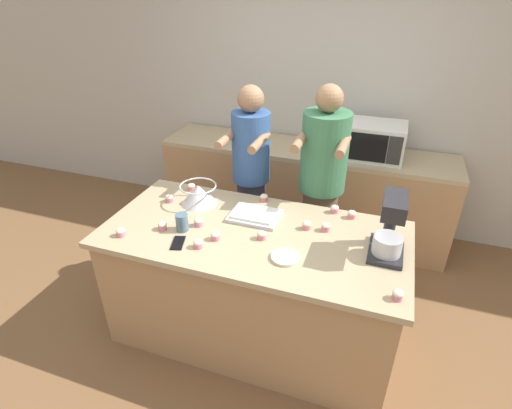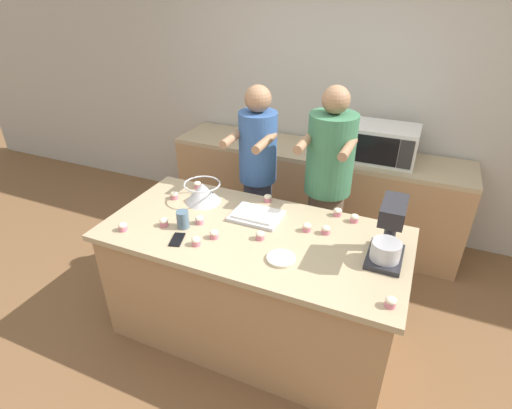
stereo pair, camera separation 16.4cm
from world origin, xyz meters
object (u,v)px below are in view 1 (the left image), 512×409
object	(u,v)px
cell_phone	(178,243)
cupcake_7	(326,227)
cupcake_11	(162,226)
cupcake_0	(264,198)
cupcake_2	(215,236)
drinking_glass	(182,222)
cupcake_10	(191,187)
baking_tray	(255,215)
cupcake_3	(120,232)
cupcake_9	(335,209)
person_left	(251,181)
cupcake_5	(198,222)
cupcake_4	(262,235)
stand_mixer	(390,229)
person_right	(321,190)
cupcake_8	(169,198)
small_plate	(285,257)
cupcake_6	(352,214)
mixing_bowl	(199,194)
cupcake_13	(398,295)
cupcake_12	(198,244)
cupcake_1	(307,225)
microwave_oven	(372,140)

from	to	relation	value
cell_phone	cupcake_7	bearing A→B (deg)	28.20
cupcake_11	cupcake_0	bearing A→B (deg)	48.90
cupcake_2	drinking_glass	bearing A→B (deg)	172.99
cupcake_10	baking_tray	bearing A→B (deg)	-20.22
cupcake_0	cupcake_3	bearing A→B (deg)	-134.35
drinking_glass	cupcake_9	bearing A→B (deg)	31.55
person_left	baking_tray	bearing A→B (deg)	-67.42
cupcake_5	person_left	bearing A→B (deg)	82.87
cupcake_3	cupcake_11	size ratio (longest dim) A/B	1.00
cupcake_4	cupcake_2	bearing A→B (deg)	-158.98
stand_mixer	cell_phone	size ratio (longest dim) A/B	2.45
cupcake_3	cupcake_4	xyz separation A→B (m)	(0.86, 0.27, 0.00)
person_right	cupcake_2	bearing A→B (deg)	-119.72
person_left	cupcake_8	bearing A→B (deg)	-129.54
person_right	cell_phone	size ratio (longest dim) A/B	10.78
small_plate	cupcake_6	size ratio (longest dim) A/B	3.05
cell_phone	cupcake_10	size ratio (longest dim) A/B	2.79
mixing_bowl	cupcake_2	distance (m)	0.50
cupcake_2	cupcake_13	size ratio (longest dim) A/B	1.00
cupcake_2	cupcake_10	world-z (taller)	same
cupcake_6	cupcake_10	distance (m)	1.23
cupcake_4	cupcake_12	size ratio (longest dim) A/B	1.00
cupcake_1	cupcake_13	bearing A→B (deg)	-39.96
person_right	cupcake_7	size ratio (longest dim) A/B	30.08
cupcake_3	cupcake_12	distance (m)	0.53
cupcake_6	cupcake_8	xyz separation A→B (m)	(-1.30, -0.21, 0.00)
cupcake_3	cupcake_2	bearing A→B (deg)	15.37
stand_mixer	cupcake_7	size ratio (longest dim) A/B	6.85
cell_phone	cupcake_3	distance (m)	0.39
person_right	cupcake_10	xyz separation A→B (m)	(-0.95, -0.32, 0.02)
person_left	cupcake_13	xyz separation A→B (m)	(1.18, -1.06, 0.03)
cupcake_0	small_plate	bearing A→B (deg)	-61.43
small_plate	cupcake_9	size ratio (longest dim) A/B	3.05
cupcake_5	cupcake_11	size ratio (longest dim) A/B	1.00
person_right	small_plate	xyz separation A→B (m)	(-0.03, -0.92, 0.00)
microwave_oven	cupcake_7	xyz separation A→B (m)	(-0.16, -1.33, -0.15)
cupcake_1	cupcake_8	distance (m)	1.04
cupcake_10	cupcake_0	bearing A→B (deg)	1.81
cupcake_6	person_right	bearing A→B (deg)	130.07
cupcake_0	cupcake_5	size ratio (longest dim) A/B	1.00
cell_phone	drinking_glass	world-z (taller)	drinking_glass
small_plate	cupcake_5	distance (m)	0.66
cupcake_2	cell_phone	bearing A→B (deg)	-149.77
small_plate	cupcake_8	world-z (taller)	cupcake_8
baking_tray	drinking_glass	bearing A→B (deg)	-142.34
cupcake_9	cell_phone	bearing A→B (deg)	-140.62
cupcake_8	cupcake_9	distance (m)	1.20
cupcake_4	cupcake_8	xyz separation A→B (m)	(-0.79, 0.23, 0.00)
cell_phone	cupcake_12	xyz separation A→B (m)	(0.14, 0.00, 0.02)
person_left	baking_tray	world-z (taller)	person_left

